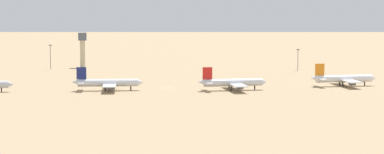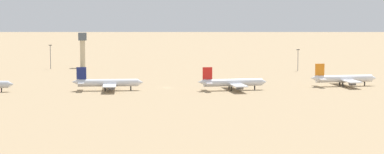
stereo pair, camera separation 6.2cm
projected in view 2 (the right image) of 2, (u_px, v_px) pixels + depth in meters
name	position (u px, v px, depth m)	size (l,w,h in m)	color
ground	(167.00, 88.00, 360.99)	(4000.00, 4000.00, 0.00)	#9E8460
ridge_east	(283.00, 3.00, 1398.92)	(281.43, 278.37, 73.21)	gray
parked_jet_navy_3	(107.00, 83.00, 350.25)	(33.42, 28.11, 11.04)	silver
parked_jet_red_4	(232.00, 83.00, 351.30)	(33.30, 27.96, 11.01)	silver
parked_jet_orange_5	(343.00, 79.00, 368.16)	(33.96, 28.45, 11.24)	white
control_tower	(83.00, 46.00, 472.25)	(5.20, 5.20, 21.66)	#C6B793
light_pole_mid	(50.00, 55.00, 459.77)	(1.80, 0.50, 14.84)	#59595E
light_pole_east	(298.00, 58.00, 447.63)	(1.80, 0.50, 12.91)	#59595E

